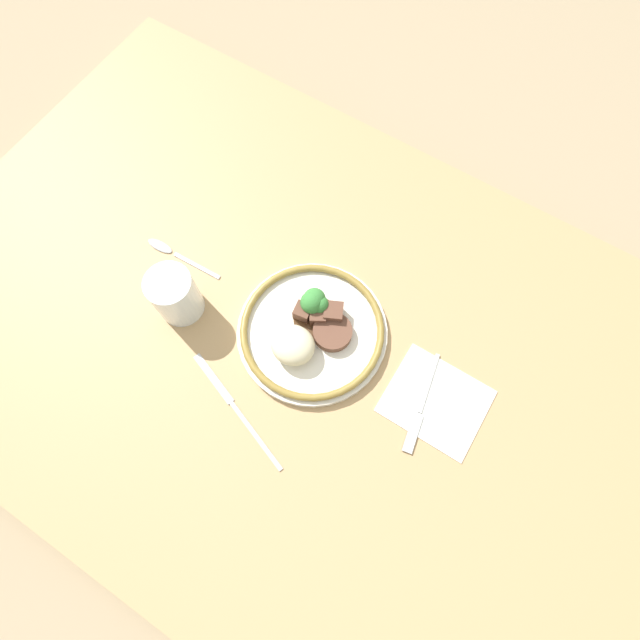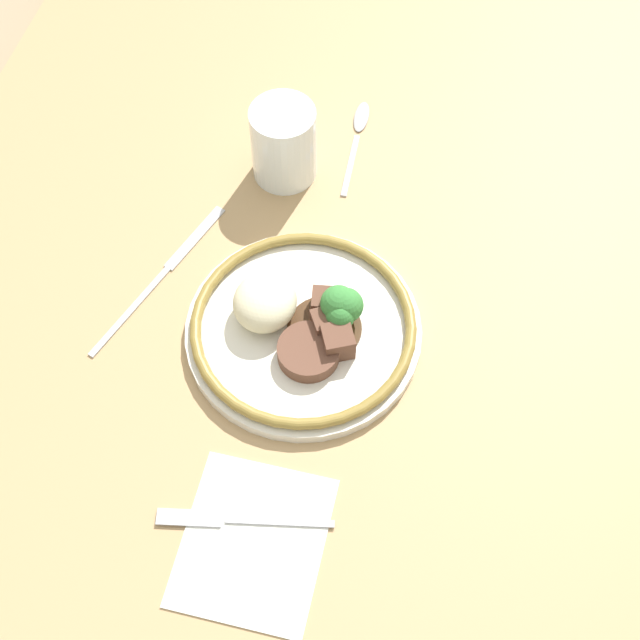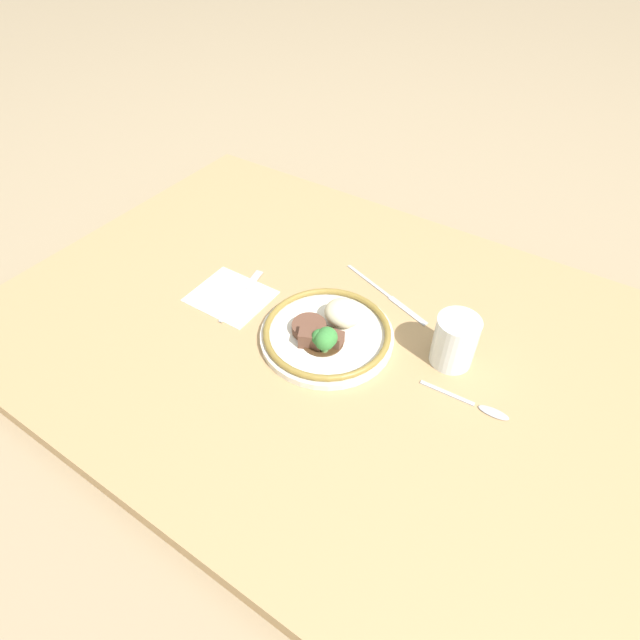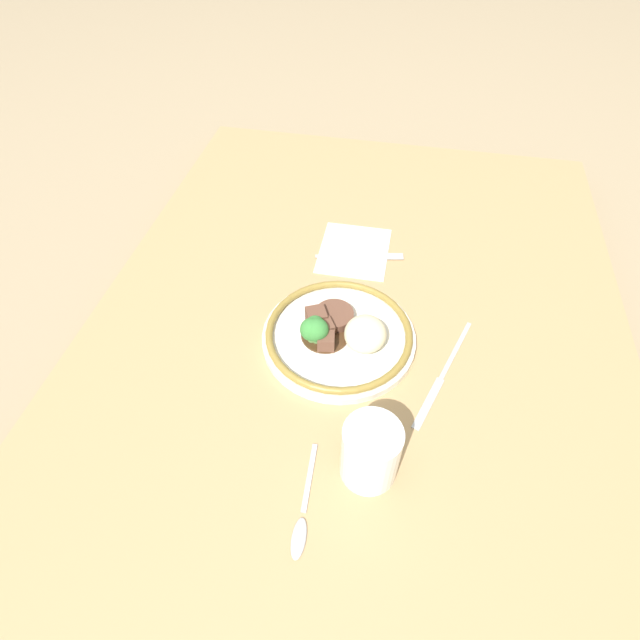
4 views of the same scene
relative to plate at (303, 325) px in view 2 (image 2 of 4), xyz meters
name	(u,v)px [view 2 (image 2 of 4)]	position (x,y,z in m)	size (l,w,h in m)	color
ground_plane	(288,334)	(0.02, 0.02, -0.06)	(8.00, 8.00, 0.00)	#998466
dining_table	(288,324)	(0.02, 0.02, -0.04)	(1.36, 0.91, 0.04)	tan
napkin	(253,542)	(-0.23, -0.01, -0.02)	(0.16, 0.13, 0.00)	silver
plate	(303,325)	(0.00, 0.00, 0.00)	(0.25, 0.25, 0.06)	silver
juice_glass	(284,147)	(0.21, 0.08, 0.02)	(0.08, 0.08, 0.10)	orange
fork	(227,519)	(-0.22, 0.02, -0.01)	(0.04, 0.17, 0.00)	#ADADB2
knife	(164,273)	(0.04, 0.17, -0.02)	(0.22, 0.09, 0.00)	#ADADB2
spoon	(359,129)	(0.30, 0.00, -0.02)	(0.15, 0.02, 0.01)	#ADADB2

